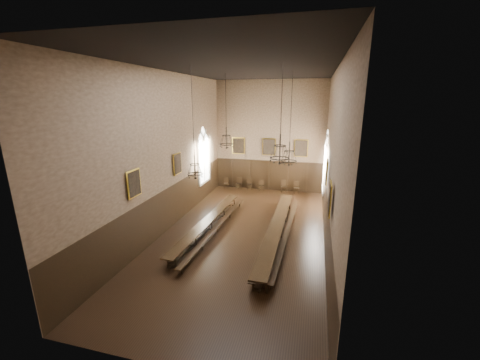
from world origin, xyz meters
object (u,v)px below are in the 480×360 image
at_px(table_left, 209,225).
at_px(chair_5, 284,189).
at_px(chair_1, 239,185).
at_px(chandelier_back_left, 226,140).
at_px(bench_right_outer, 286,234).
at_px(chandelier_front_right, 280,152).
at_px(bench_left_outer, 203,226).
at_px(chair_2, 250,186).
at_px(bench_left_inner, 218,228).
at_px(chair_6, 296,190).
at_px(chair_3, 261,187).
at_px(chair_0, 226,185).
at_px(chandelier_back_right, 289,156).
at_px(table_right, 277,232).
at_px(bench_right_inner, 270,234).
at_px(chandelier_front_left, 195,166).

relative_size(table_left, chair_5, 9.19).
distance_m(chair_1, chandelier_back_left, 7.59).
relative_size(bench_right_outer, chandelier_front_right, 2.40).
height_order(bench_left_outer, chair_2, chair_2).
height_order(bench_left_inner, chair_6, chair_6).
bearing_deg(bench_right_outer, chair_3, 109.16).
bearing_deg(chair_6, chair_1, 165.67).
distance_m(bench_right_outer, chair_6, 8.51).
xyz_separation_m(chair_0, chair_5, (5.00, 0.06, 0.04)).
xyz_separation_m(chair_5, chandelier_back_left, (-3.14, -5.87, 4.72)).
bearing_deg(chandelier_back_right, chandelier_back_left, 172.24).
bearing_deg(table_right, table_left, 179.72).
relative_size(table_left, chandelier_front_right, 2.22).
height_order(bench_left_outer, chair_1, chair_1).
bearing_deg(bench_right_inner, chair_5, 91.06).
height_order(bench_left_outer, bench_right_inner, bench_right_inner).
bearing_deg(chandelier_front_left, chandelier_back_left, 88.08).
distance_m(table_left, chair_5, 9.26).
relative_size(chair_5, chandelier_back_left, 0.23).
xyz_separation_m(bench_right_inner, chandelier_front_right, (0.62, -1.92, 4.93)).
bearing_deg(chair_0, chandelier_back_right, -63.14).
height_order(table_right, chandelier_back_left, chandelier_back_left).
relative_size(bench_left_inner, chair_6, 9.78).
bearing_deg(chandelier_back_left, bench_right_outer, -32.16).
xyz_separation_m(bench_right_inner, chair_3, (-2.04, 8.62, -0.00)).
bearing_deg(chandelier_back_left, chair_0, 107.70).
bearing_deg(bench_right_outer, chair_2, 115.02).
height_order(table_left, chair_3, chair_3).
bearing_deg(chair_2, chair_6, -14.75).
height_order(bench_left_outer, chair_0, chair_0).
distance_m(table_right, chandelier_back_left, 6.50).
bearing_deg(chair_2, chandelier_front_right, -84.54).
bearing_deg(chair_0, chandelier_back_left, -88.05).
relative_size(bench_right_outer, chair_2, 10.24).
bearing_deg(chandelier_front_left, bench_left_inner, 78.14).
relative_size(bench_right_inner, chandelier_back_left, 2.25).
bearing_deg(bench_left_outer, chair_3, 77.06).
xyz_separation_m(chair_2, chair_3, (1.05, -0.09, -0.02)).
xyz_separation_m(bench_left_outer, chandelier_front_right, (4.62, -2.02, 4.95)).
bearing_deg(bench_left_inner, chair_0, 103.86).
bearing_deg(bench_right_inner, chair_2, 109.55).
distance_m(chandelier_back_left, chandelier_front_left, 4.79).
distance_m(chandelier_back_left, chandelier_front_right, 6.13).
distance_m(table_right, chair_1, 9.67).
distance_m(chair_2, chair_6, 3.97).
xyz_separation_m(table_right, chair_3, (-2.41, 8.57, -0.14)).
bearing_deg(bench_right_outer, chair_0, 125.65).
xyz_separation_m(bench_left_inner, chair_1, (-0.96, 8.64, 0.02)).
relative_size(bench_left_outer, chandelier_back_left, 2.05).
height_order(bench_left_inner, chair_0, chair_0).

